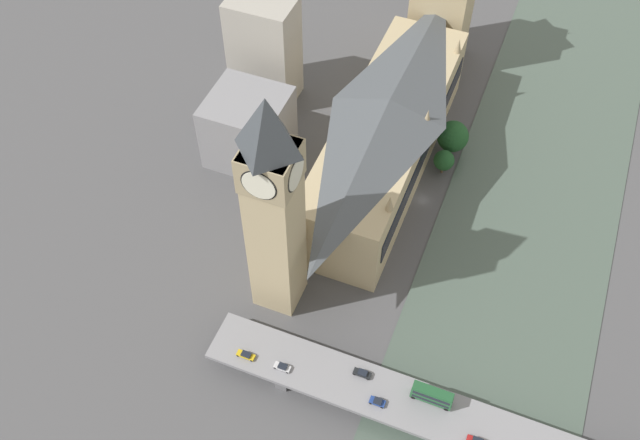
{
  "coord_description": "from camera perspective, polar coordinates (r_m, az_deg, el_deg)",
  "views": [
    {
      "loc": [
        -22.26,
        140.79,
        166.31
      ],
      "look_at": [
        19.98,
        34.4,
        21.26
      ],
      "focal_mm": 40.0,
      "sensor_mm": 36.0,
      "label": 1
    }
  ],
  "objects": [
    {
      "name": "tree_embankment_near",
      "position": [
        229.85,
        10.64,
        6.5
      ],
      "size": [
        8.89,
        8.89,
        10.71
      ],
      "color": "brown",
      "rests_on": "ground_plane"
    },
    {
      "name": "car_northbound_tail",
      "position": [
        175.33,
        4.62,
        -14.28
      ],
      "size": [
        3.81,
        1.89,
        1.4
      ],
      "color": "navy",
      "rests_on": "road_bridge"
    },
    {
      "name": "parliament_hall",
      "position": [
        216.01,
        5.33,
        6.73
      ],
      "size": [
        25.26,
        90.15,
        28.79
      ],
      "color": "tan",
      "rests_on": "ground_plane"
    },
    {
      "name": "car_southbound_mid",
      "position": [
        178.16,
        3.4,
        -12.14
      ],
      "size": [
        4.4,
        1.76,
        1.49
      ],
      "color": "black",
      "rests_on": "road_bridge"
    },
    {
      "name": "tree_embankment_far",
      "position": [
        223.5,
        9.89,
        4.72
      ],
      "size": [
        6.45,
        6.45,
        8.7
      ],
      "color": "brown",
      "rests_on": "ground_plane"
    },
    {
      "name": "car_northbound_mid",
      "position": [
        178.94,
        -3.03,
        -11.65
      ],
      "size": [
        4.2,
        1.81,
        1.34
      ],
      "color": "silver",
      "rests_on": "road_bridge"
    },
    {
      "name": "clock_tower",
      "position": [
        166.13,
        -3.75,
        1.24
      ],
      "size": [
        12.55,
        12.55,
        71.36
      ],
      "color": "tan",
      "rests_on": "ground_plane"
    },
    {
      "name": "river_water",
      "position": [
        217.98,
        16.09,
        -0.75
      ],
      "size": [
        50.68,
        360.0,
        0.3
      ],
      "primitive_type": "cube",
      "color": "#47564C",
      "rests_on": "ground_plane"
    },
    {
      "name": "double_decker_bus_mid",
      "position": [
        175.24,
        8.96,
        -13.67
      ],
      "size": [
        10.03,
        2.65,
        4.97
      ],
      "color": "#235B33",
      "rests_on": "road_bridge"
    },
    {
      "name": "city_block_center",
      "position": [
        238.98,
        -4.49,
        13.39
      ],
      "size": [
        21.07,
        14.5,
        37.32
      ],
      "color": "#A39E93",
      "rests_on": "ground_plane"
    },
    {
      "name": "ground_plane",
      "position": [
        219.04,
        8.21,
        1.61
      ],
      "size": [
        600.0,
        600.0,
        0.0
      ],
      "primitive_type": "plane",
      "color": "#4C4C4F"
    },
    {
      "name": "victoria_tower",
      "position": [
        254.02,
        9.81,
        16.96
      ],
      "size": [
        18.65,
        18.65,
        52.54
      ],
      "color": "tan",
      "rests_on": "ground_plane"
    },
    {
      "name": "tree_embankment_mid",
      "position": [
        228.67,
        10.58,
        6.59
      ],
      "size": [
        9.94,
        9.94,
        12.27
      ],
      "color": "brown",
      "rests_on": "ground_plane"
    },
    {
      "name": "car_southbound_lead",
      "position": [
        181.12,
        -5.95,
        -10.69
      ],
      "size": [
        4.66,
        1.75,
        1.33
      ],
      "color": "gold",
      "rests_on": "road_bridge"
    },
    {
      "name": "road_bridge",
      "position": [
        177.81,
        12.03,
        -15.99
      ],
      "size": [
        133.37,
        13.38,
        5.88
      ],
      "color": "slate",
      "rests_on": "ground_plane"
    },
    {
      "name": "city_block_west",
      "position": [
        223.08,
        -5.75,
        7.36
      ],
      "size": [
        23.31,
        22.71,
        22.43
      ],
      "color": "gray",
      "rests_on": "ground_plane"
    }
  ]
}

